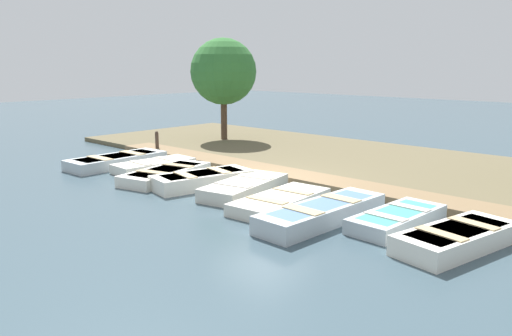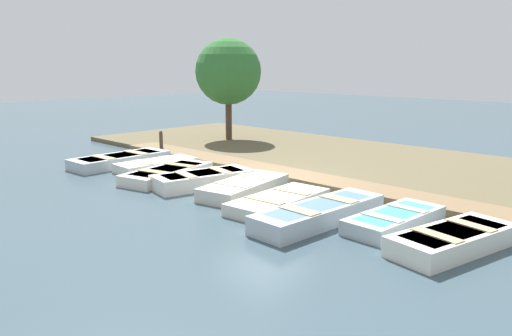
% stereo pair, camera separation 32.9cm
% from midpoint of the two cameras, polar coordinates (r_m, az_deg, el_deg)
% --- Properties ---
extents(ground_plane, '(80.00, 80.00, 0.00)m').
position_cam_midpoint_polar(ground_plane, '(14.41, 1.43, -2.24)').
color(ground_plane, '#384C56').
extents(shore_bank, '(8.00, 24.00, 0.18)m').
position_cam_midpoint_polar(shore_bank, '(18.30, 12.12, 0.80)').
color(shore_bank, brown).
rests_on(shore_bank, ground_plane).
extents(dock_walkway, '(1.20, 16.70, 0.21)m').
position_cam_midpoint_polar(dock_walkway, '(15.42, 4.98, -0.95)').
color(dock_walkway, brown).
rests_on(dock_walkway, ground_plane).
extents(rowboat_0, '(3.48, 1.35, 0.40)m').
position_cam_midpoint_polar(rowboat_0, '(18.10, -14.77, 0.90)').
color(rowboat_0, '#B2BCC1').
rests_on(rowboat_0, ground_plane).
extents(rowboat_1, '(2.75, 1.20, 0.34)m').
position_cam_midpoint_polar(rowboat_1, '(17.08, -10.76, 0.35)').
color(rowboat_1, silver).
rests_on(rowboat_1, ground_plane).
extents(rowboat_2, '(3.31, 1.88, 0.36)m').
position_cam_midpoint_polar(rowboat_2, '(15.64, -9.50, -0.62)').
color(rowboat_2, silver).
rests_on(rowboat_2, ground_plane).
extents(rowboat_3, '(3.07, 1.70, 0.44)m').
position_cam_midpoint_polar(rowboat_3, '(14.53, -5.43, -1.28)').
color(rowboat_3, silver).
rests_on(rowboat_3, ground_plane).
extents(rowboat_4, '(3.06, 1.70, 0.39)m').
position_cam_midpoint_polar(rowboat_4, '(13.66, -0.65, -2.19)').
color(rowboat_4, beige).
rests_on(rowboat_4, ground_plane).
extents(rowboat_5, '(2.97, 1.41, 0.33)m').
position_cam_midpoint_polar(rowboat_5, '(12.39, 3.37, -3.83)').
color(rowboat_5, beige).
rests_on(rowboat_5, ground_plane).
extents(rowboat_6, '(3.62, 1.18, 0.44)m').
position_cam_midpoint_polar(rowboat_6, '(11.32, 8.10, -5.13)').
color(rowboat_6, '#B2BCC1').
rests_on(rowboat_6, ground_plane).
extents(rowboat_7, '(2.67, 1.16, 0.35)m').
position_cam_midpoint_polar(rowboat_7, '(11.35, 16.36, -5.68)').
color(rowboat_7, '#B2BCC1').
rests_on(rowboat_7, ground_plane).
extents(rowboat_8, '(2.95, 1.62, 0.42)m').
position_cam_midpoint_polar(rowboat_8, '(10.37, 22.46, -7.58)').
color(rowboat_8, silver).
rests_on(rowboat_8, ground_plane).
extents(mooring_post_near, '(0.14, 0.14, 0.89)m').
position_cam_midpoint_polar(mooring_post_near, '(20.34, -10.33, 2.98)').
color(mooring_post_near, '#47382D').
rests_on(mooring_post_near, ground_plane).
extents(park_tree_far_left, '(2.90, 2.90, 4.63)m').
position_cam_midpoint_polar(park_tree_far_left, '(22.32, -2.77, 10.92)').
color(park_tree_far_left, '#4C3828').
rests_on(park_tree_far_left, ground_plane).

